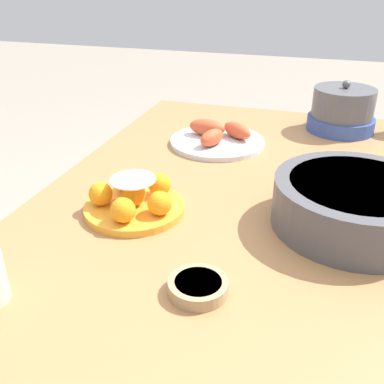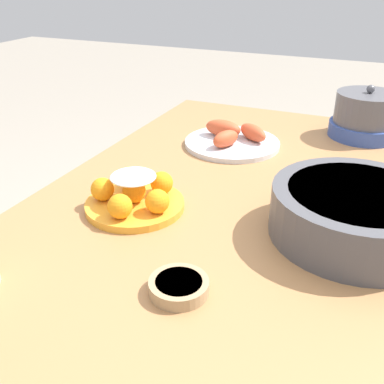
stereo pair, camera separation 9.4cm
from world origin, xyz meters
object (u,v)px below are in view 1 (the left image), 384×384
at_px(dining_table, 246,242).
at_px(sauce_bowl, 198,286).
at_px(cake_plate, 134,199).
at_px(warming_pot, 342,111).
at_px(seafood_platter, 217,138).
at_px(serving_bowl, 355,203).

bearing_deg(dining_table, sauce_bowl, -4.22).
bearing_deg(cake_plate, sauce_bowl, 43.68).
xyz_separation_m(sauce_bowl, warming_pot, (-0.88, 0.20, 0.05)).
xyz_separation_m(dining_table, warming_pot, (-0.57, 0.18, 0.16)).
distance_m(dining_table, seafood_platter, 0.39).
height_order(dining_table, cake_plate, cake_plate).
bearing_deg(warming_pot, dining_table, -17.72).
distance_m(cake_plate, seafood_platter, 0.44).
bearing_deg(sauce_bowl, cake_plate, -136.32).
xyz_separation_m(dining_table, seafood_platter, (-0.34, -0.16, 0.11)).
bearing_deg(serving_bowl, warming_pot, -176.89).
bearing_deg(serving_bowl, seafood_platter, -134.39).
bearing_deg(cake_plate, seafood_platter, 170.88).
bearing_deg(serving_bowl, sauce_bowl, -39.49).
height_order(serving_bowl, seafood_platter, serving_bowl).
bearing_deg(dining_table, warming_pot, 162.28).
distance_m(dining_table, serving_bowl, 0.26).
xyz_separation_m(dining_table, serving_bowl, (0.02, 0.21, 0.15)).
bearing_deg(seafood_platter, sauce_bowl, 11.59).
distance_m(dining_table, sauce_bowl, 0.33).
bearing_deg(dining_table, seafood_platter, -155.52).
xyz_separation_m(sauce_bowl, seafood_platter, (-0.65, -0.13, 0.01)).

